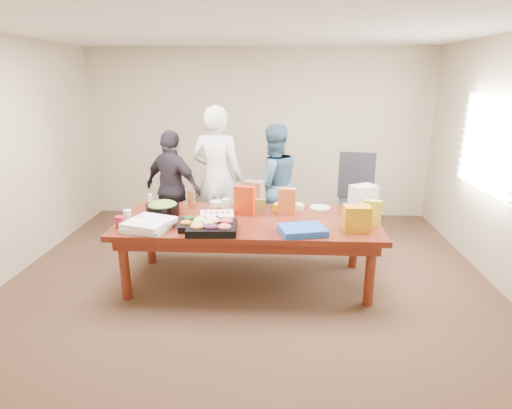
# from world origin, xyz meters

# --- Properties ---
(floor) EXTENTS (5.50, 5.00, 0.02)m
(floor) POSITION_xyz_m (0.00, 0.00, -0.01)
(floor) COLOR #47301E
(floor) RESTS_ON ground
(ceiling) EXTENTS (5.50, 5.00, 0.02)m
(ceiling) POSITION_xyz_m (0.00, 0.00, 2.71)
(ceiling) COLOR white
(ceiling) RESTS_ON wall_back
(wall_back) EXTENTS (5.50, 0.04, 2.70)m
(wall_back) POSITION_xyz_m (0.00, 2.50, 1.35)
(wall_back) COLOR beige
(wall_back) RESTS_ON floor
(wall_front) EXTENTS (5.50, 0.04, 2.70)m
(wall_front) POSITION_xyz_m (0.00, -2.50, 1.35)
(wall_front) COLOR beige
(wall_front) RESTS_ON floor
(window_panel) EXTENTS (0.03, 1.40, 1.10)m
(window_panel) POSITION_xyz_m (2.72, 0.60, 1.50)
(window_panel) COLOR white
(window_panel) RESTS_ON wall_right
(window_blinds) EXTENTS (0.04, 1.36, 1.00)m
(window_blinds) POSITION_xyz_m (2.68, 0.60, 1.50)
(window_blinds) COLOR beige
(window_blinds) RESTS_ON wall_right
(conference_table) EXTENTS (2.80, 1.20, 0.75)m
(conference_table) POSITION_xyz_m (0.00, 0.00, 0.38)
(conference_table) COLOR #4C1C0F
(conference_table) RESTS_ON floor
(office_chair) EXTENTS (0.69, 0.69, 1.19)m
(office_chair) POSITION_xyz_m (1.42, 1.25, 0.59)
(office_chair) COLOR black
(office_chair) RESTS_ON floor
(person_center) EXTENTS (0.76, 0.57, 1.90)m
(person_center) POSITION_xyz_m (-0.50, 1.11, 0.95)
(person_center) COLOR white
(person_center) RESTS_ON floor
(person_right) EXTENTS (0.98, 0.89, 1.65)m
(person_right) POSITION_xyz_m (0.25, 1.24, 0.82)
(person_right) COLOR #3E6383
(person_right) RESTS_ON floor
(person_left) EXTENTS (0.99, 0.78, 1.57)m
(person_left) POSITION_xyz_m (-1.11, 1.12, 0.79)
(person_left) COLOR #282229
(person_left) RESTS_ON floor
(veggie_tray) EXTENTS (0.47, 0.40, 0.06)m
(veggie_tray) POSITION_xyz_m (-0.49, -0.28, 0.78)
(veggie_tray) COLOR black
(veggie_tray) RESTS_ON conference_table
(fruit_tray) EXTENTS (0.51, 0.41, 0.07)m
(fruit_tray) POSITION_xyz_m (-0.33, -0.40, 0.79)
(fruit_tray) COLOR black
(fruit_tray) RESTS_ON conference_table
(sheet_cake) EXTENTS (0.40, 0.32, 0.06)m
(sheet_cake) POSITION_xyz_m (-0.34, -0.00, 0.78)
(sheet_cake) COLOR white
(sheet_cake) RESTS_ON conference_table
(salad_bowl) EXTENTS (0.43, 0.43, 0.12)m
(salad_bowl) POSITION_xyz_m (-0.97, 0.11, 0.81)
(salad_bowl) COLOR black
(salad_bowl) RESTS_ON conference_table
(chip_bag_blue) EXTENTS (0.50, 0.42, 0.07)m
(chip_bag_blue) POSITION_xyz_m (0.57, -0.40, 0.78)
(chip_bag_blue) COLOR blue
(chip_bag_blue) RESTS_ON conference_table
(chip_bag_red) EXTENTS (0.24, 0.14, 0.33)m
(chip_bag_red) POSITION_xyz_m (-0.05, 0.16, 0.91)
(chip_bag_red) COLOR #B82C08
(chip_bag_red) RESTS_ON conference_table
(chip_bag_yellow) EXTENTS (0.19, 0.10, 0.27)m
(chip_bag_yellow) POSITION_xyz_m (1.30, -0.13, 0.88)
(chip_bag_yellow) COLOR yellow
(chip_bag_yellow) RESTS_ON conference_table
(chip_bag_orange) EXTENTS (0.20, 0.10, 0.30)m
(chip_bag_orange) POSITION_xyz_m (0.42, 0.21, 0.90)
(chip_bag_orange) COLOR #D46123
(chip_bag_orange) RESTS_ON conference_table
(mayo_jar) EXTENTS (0.10, 0.10, 0.13)m
(mayo_jar) POSITION_xyz_m (-0.29, 0.34, 0.82)
(mayo_jar) COLOR white
(mayo_jar) RESTS_ON conference_table
(mustard_bottle) EXTENTS (0.08, 0.08, 0.19)m
(mustard_bottle) POSITION_xyz_m (-0.11, 0.41, 0.84)
(mustard_bottle) COLOR gold
(mustard_bottle) RESTS_ON conference_table
(dressing_bottle) EXTENTS (0.07, 0.07, 0.22)m
(dressing_bottle) POSITION_xyz_m (-0.71, 0.38, 0.86)
(dressing_bottle) COLOR brown
(dressing_bottle) RESTS_ON conference_table
(ranch_bottle) EXTENTS (0.06, 0.06, 0.16)m
(ranch_bottle) POSITION_xyz_m (-1.20, 0.38, 0.83)
(ranch_bottle) COLOR white
(ranch_bottle) RESTS_ON conference_table
(banana_bunch) EXTENTS (0.29, 0.24, 0.08)m
(banana_bunch) POSITION_xyz_m (0.40, 0.29, 0.79)
(banana_bunch) COLOR gold
(banana_bunch) RESTS_ON conference_table
(bread_loaf) EXTENTS (0.34, 0.22, 0.12)m
(bread_loaf) POSITION_xyz_m (0.01, 0.37, 0.81)
(bread_loaf) COLOR olive
(bread_loaf) RESTS_ON conference_table
(kraft_bag) EXTENTS (0.27, 0.20, 0.31)m
(kraft_bag) POSITION_xyz_m (0.02, 0.49, 0.90)
(kraft_bag) COLOR #8E573E
(kraft_bag) RESTS_ON conference_table
(red_cup) EXTENTS (0.10, 0.10, 0.12)m
(red_cup) POSITION_xyz_m (-1.30, -0.33, 0.81)
(red_cup) COLOR #A9192D
(red_cup) RESTS_ON conference_table
(clear_cup_a) EXTENTS (0.09, 0.09, 0.11)m
(clear_cup_a) POSITION_xyz_m (-1.10, -0.26, 0.81)
(clear_cup_a) COLOR silver
(clear_cup_a) RESTS_ON conference_table
(clear_cup_b) EXTENTS (0.10, 0.10, 0.12)m
(clear_cup_b) POSITION_xyz_m (-1.30, -0.11, 0.81)
(clear_cup_b) COLOR white
(clear_cup_b) RESTS_ON conference_table
(pizza_box_lower) EXTENTS (0.49, 0.49, 0.05)m
(pizza_box_lower) POSITION_xyz_m (-1.00, -0.35, 0.77)
(pizza_box_lower) COLOR white
(pizza_box_lower) RESTS_ON conference_table
(pizza_box_upper) EXTENTS (0.54, 0.54, 0.05)m
(pizza_box_upper) POSITION_xyz_m (-0.98, -0.36, 0.82)
(pizza_box_upper) COLOR white
(pizza_box_upper) RESTS_ON pizza_box_lower
(plate_a) EXTENTS (0.26, 0.26, 0.01)m
(plate_a) POSITION_xyz_m (0.82, 0.45, 0.76)
(plate_a) COLOR white
(plate_a) RESTS_ON conference_table
(plate_b) EXTENTS (0.30, 0.30, 0.01)m
(plate_b) POSITION_xyz_m (0.50, 0.52, 0.76)
(plate_b) COLOR white
(plate_b) RESTS_ON conference_table
(dip_bowl_a) EXTENTS (0.15, 0.15, 0.06)m
(dip_bowl_a) POSITION_xyz_m (0.56, 0.40, 0.78)
(dip_bowl_a) COLOR silver
(dip_bowl_a) RESTS_ON conference_table
(dip_bowl_b) EXTENTS (0.20, 0.20, 0.06)m
(dip_bowl_b) POSITION_xyz_m (-0.41, 0.46, 0.78)
(dip_bowl_b) COLOR silver
(dip_bowl_b) RESTS_ON conference_table
(grocery_bag_white) EXTENTS (0.34, 0.31, 0.30)m
(grocery_bag_white) POSITION_xyz_m (1.30, 0.37, 0.90)
(grocery_bag_white) COLOR silver
(grocery_bag_white) RESTS_ON conference_table
(grocery_bag_yellow) EXTENTS (0.27, 0.19, 0.26)m
(grocery_bag_yellow) POSITION_xyz_m (1.11, -0.29, 0.88)
(grocery_bag_yellow) COLOR orange
(grocery_bag_yellow) RESTS_ON conference_table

